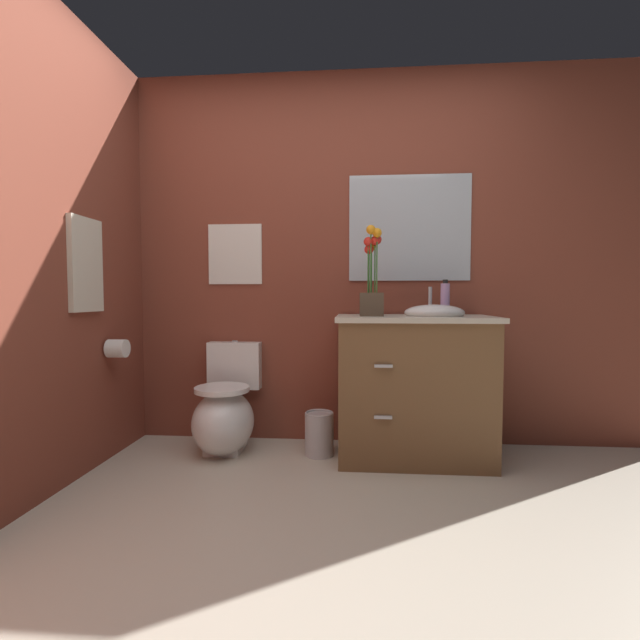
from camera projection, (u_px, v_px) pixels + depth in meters
name	position (u px, v px, depth m)	size (l,w,h in m)	color
ground_plane	(305.00, 581.00, 1.55)	(8.89, 8.89, 0.00)	beige
wall_back	(360.00, 259.00, 3.03)	(4.15, 0.05, 2.50)	brown
wall_left	(24.00, 241.00, 2.06)	(0.05, 4.32, 2.50)	brown
toilet	(225.00, 413.00, 2.86)	(0.38, 0.59, 0.69)	white
vanity_cabinet	(414.00, 385.00, 2.72)	(0.94, 0.56, 1.06)	brown
flower_vase	(372.00, 284.00, 2.67)	(0.14, 0.14, 0.54)	#4C3D2D
soap_bottle	(445.00, 299.00, 2.78)	(0.06, 0.06, 0.22)	#B28CBF
trash_bin	(319.00, 433.00, 2.79)	(0.18, 0.18, 0.27)	#B7B7BC
wall_poster	(235.00, 254.00, 3.07)	(0.37, 0.01, 0.41)	silver
wall_mirror	(409.00, 228.00, 2.97)	(0.80, 0.01, 0.70)	#B2BCC6
hanging_towel	(86.00, 265.00, 2.46)	(0.03, 0.28, 0.52)	beige
toilet_paper_roll	(117.00, 348.00, 2.69)	(0.11, 0.11, 0.11)	white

